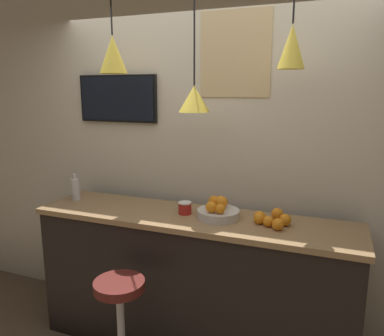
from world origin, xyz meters
name	(u,v)px	position (x,y,z in m)	size (l,w,h in m)	color
back_wall	(210,151)	(0.00, 1.05, 1.45)	(8.00, 0.06, 2.90)	beige
service_counter	(192,282)	(0.00, 0.66, 0.52)	(2.34, 0.56, 1.04)	black
bar_stool	(121,317)	(-0.29, 0.13, 0.48)	(0.38, 0.38, 0.74)	#B7B7BC
fruit_bowl	(218,211)	(0.19, 0.69, 1.09)	(0.30, 0.30, 0.15)	beige
orange_pile	(272,219)	(0.56, 0.69, 1.08)	(0.25, 0.28, 0.08)	orange
juice_bottle	(75,189)	(-1.03, 0.68, 1.13)	(0.07, 0.07, 0.22)	silver
spread_jar	(185,208)	(-0.06, 0.68, 1.08)	(0.10, 0.10, 0.09)	red
pendant_lamp_left	(113,54)	(-0.63, 0.70, 2.18)	(0.20, 0.20, 0.76)	black
pendant_lamp_middle	(194,98)	(0.00, 0.70, 1.87)	(0.21, 0.21, 1.03)	black
pendant_lamp_right	(292,46)	(0.63, 0.70, 2.18)	(0.17, 0.17, 0.75)	black
mounted_tv	(118,99)	(-0.80, 1.00, 1.85)	(0.71, 0.04, 0.39)	black
wall_poster	(235,54)	(0.20, 1.02, 2.18)	(0.52, 0.01, 0.62)	#DBBC84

